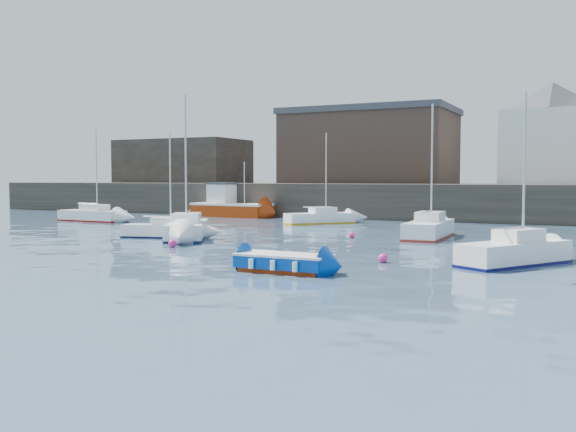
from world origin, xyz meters
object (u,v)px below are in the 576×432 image
at_px(sailboat_c, 515,252).
at_px(buoy_far, 352,238).
at_px(fishing_boat, 229,206).
at_px(sailboat_e, 92,215).
at_px(blue_dinghy, 283,262).
at_px(sailboat_h, 320,218).
at_px(buoy_mid, 383,263).
at_px(sailboat_f, 429,228).
at_px(sailboat_a, 164,230).
at_px(buoy_near, 173,247).
at_px(sailboat_b, 187,229).

xyz_separation_m(sailboat_c, buoy_far, (-10.01, 8.14, -0.53)).
relative_size(fishing_boat, sailboat_e, 1.01).
xyz_separation_m(blue_dinghy, sailboat_h, (-8.85, 24.17, 0.07)).
distance_m(sailboat_c, buoy_mid, 5.30).
xyz_separation_m(sailboat_e, buoy_far, (24.11, -4.47, -0.50)).
bearing_deg(fishing_boat, sailboat_f, -30.68).
height_order(sailboat_a, sailboat_f, sailboat_f).
bearing_deg(sailboat_c, buoy_near, -177.95).
distance_m(sailboat_a, buoy_far, 11.14).
bearing_deg(sailboat_b, buoy_near, -63.98).
xyz_separation_m(sailboat_c, buoy_mid, (-5.03, -1.60, -0.53)).
bearing_deg(fishing_boat, buoy_near, -65.20).
bearing_deg(sailboat_f, fishing_boat, 149.32).
height_order(sailboat_e, sailboat_h, sailboat_e).
bearing_deg(buoy_far, sailboat_h, 122.06).
bearing_deg(sailboat_b, sailboat_e, 150.34).
relative_size(blue_dinghy, buoy_far, 9.63).
distance_m(sailboat_c, sailboat_e, 36.38).
bearing_deg(buoy_mid, blue_dinghy, -121.24).
xyz_separation_m(sailboat_a, sailboat_b, (1.53, 0.23, 0.10)).
distance_m(blue_dinghy, sailboat_h, 25.74).
bearing_deg(fishing_boat, sailboat_h, -22.59).
xyz_separation_m(sailboat_e, sailboat_h, (17.71, 5.76, -0.04)).
bearing_deg(buoy_mid, sailboat_c, 17.70).
bearing_deg(sailboat_b, buoy_mid, -21.59).
bearing_deg(blue_dinghy, buoy_near, 149.67).
xyz_separation_m(sailboat_b, buoy_far, (8.60, 4.36, -0.54)).
xyz_separation_m(sailboat_a, buoy_mid, (15.13, -5.15, -0.44)).
height_order(sailboat_h, buoy_far, sailboat_h).
relative_size(sailboat_e, sailboat_f, 0.97).
bearing_deg(buoy_mid, buoy_far, 117.11).
height_order(sailboat_b, sailboat_c, sailboat_b).
height_order(blue_dinghy, sailboat_c, sailboat_c).
bearing_deg(sailboat_a, blue_dinghy, -36.63).
relative_size(fishing_boat, buoy_far, 20.53).
distance_m(sailboat_h, buoy_near, 18.96).
distance_m(sailboat_e, buoy_near, 22.04).
distance_m(blue_dinghy, sailboat_e, 32.31).
xyz_separation_m(blue_dinghy, fishing_boat, (-19.77, 28.72, 0.58)).
height_order(fishing_boat, sailboat_f, sailboat_f).
bearing_deg(buoy_near, sailboat_c, 2.05).
bearing_deg(sailboat_e, sailboat_f, -4.84).
bearing_deg(buoy_mid, sailboat_h, 119.71).
xyz_separation_m(fishing_boat, sailboat_e, (-6.78, -10.30, -0.47)).
distance_m(sailboat_e, buoy_mid, 32.39).
bearing_deg(sailboat_e, sailboat_b, -29.66).
height_order(sailboat_h, buoy_mid, sailboat_h).
bearing_deg(sailboat_b, sailboat_a, -171.53).
relative_size(sailboat_a, sailboat_f, 0.79).
bearing_deg(buoy_near, sailboat_a, 131.54).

